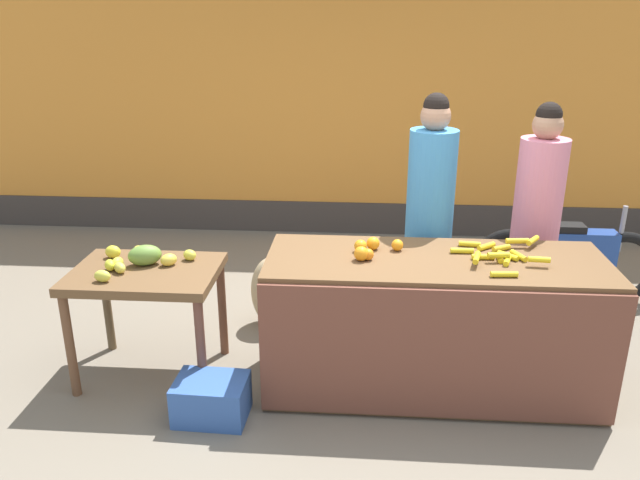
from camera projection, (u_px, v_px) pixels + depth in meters
ground_plane at (376, 381)px, 4.24m from camera, size 24.00×24.00×0.00m
market_wall_back at (377, 104)px, 6.71m from camera, size 9.78×0.23×2.97m
fruit_stall_counter at (432, 324)px, 4.04m from camera, size 2.15×0.81×0.92m
side_table_wooden at (146, 285)px, 4.11m from camera, size 0.96×0.70×0.78m
banana_bunch_pile at (500, 253)px, 3.91m from camera, size 0.61×0.61×0.07m
orange_pile at (371, 248)px, 3.95m from camera, size 0.32×0.29×0.09m
mango_papaya_pile at (139, 258)px, 4.12m from camera, size 0.65×0.55×0.14m
vendor_woman_blue_shirt at (429, 222)px, 4.49m from camera, size 0.34×0.34×1.87m
vendor_woman_pink_shirt at (535, 226)px, 4.51m from camera, size 0.34×0.34×1.81m
parked_motorcycle at (565, 258)px, 5.30m from camera, size 1.60×0.18×0.88m
produce_crate at (211, 399)px, 3.82m from camera, size 0.45×0.34×0.26m
produce_sack at (273, 292)px, 4.92m from camera, size 0.42×0.38×0.58m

